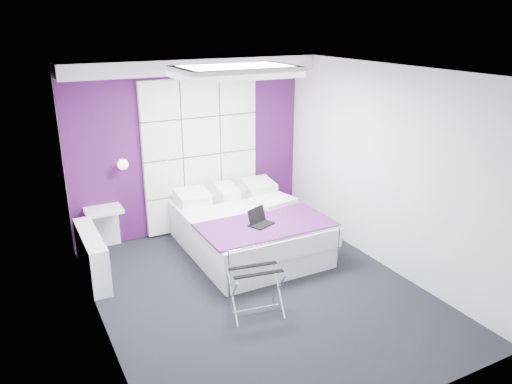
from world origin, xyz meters
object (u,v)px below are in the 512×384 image
(nightstand, at_px, (103,210))
(laptop, at_px, (260,220))
(bed, at_px, (248,229))
(radiator, at_px, (92,255))
(luggage_rack, at_px, (256,291))
(wall_lamp, at_px, (122,164))

(nightstand, bearing_deg, laptop, -39.44)
(bed, relative_size, nightstand, 4.21)
(radiator, bearing_deg, laptop, -18.66)
(nightstand, xyz_separation_m, luggage_rack, (1.12, -2.40, -0.33))
(radiator, distance_m, laptop, 2.16)
(wall_lamp, bearing_deg, bed, -33.35)
(bed, distance_m, laptop, 0.59)
(luggage_rack, xyz_separation_m, laptop, (0.58, 1.00, 0.37))
(luggage_rack, bearing_deg, laptop, 69.39)
(luggage_rack, bearing_deg, nightstand, 124.61)
(bed, xyz_separation_m, luggage_rack, (-0.65, -1.49, -0.04))
(radiator, relative_size, nightstand, 2.42)
(wall_lamp, bearing_deg, nightstand, -172.93)
(radiator, bearing_deg, bed, -5.40)
(bed, bearing_deg, radiator, 174.60)
(bed, bearing_deg, nightstand, 152.70)
(radiator, distance_m, bed, 2.11)
(luggage_rack, bearing_deg, radiator, 140.11)
(wall_lamp, relative_size, radiator, 0.12)
(nightstand, bearing_deg, wall_lamp, 7.07)
(radiator, distance_m, luggage_rack, 2.22)
(wall_lamp, relative_size, nightstand, 0.30)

